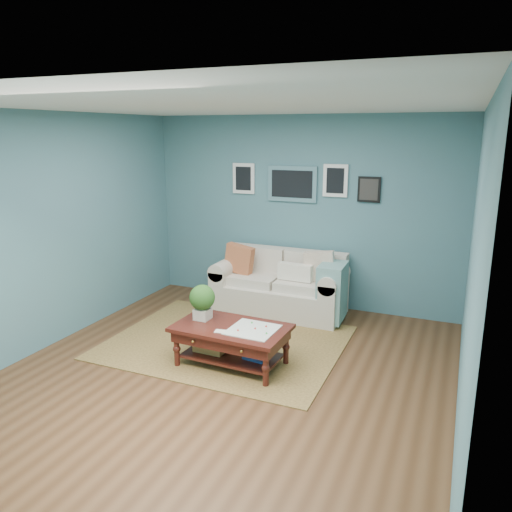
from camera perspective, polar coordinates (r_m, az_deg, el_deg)
The scene contains 4 objects.
room_shell at distance 4.92m, azimuth -3.64°, elevation 0.98°, with size 5.00×5.02×2.70m.
area_rug at distance 6.10m, azimuth -3.42°, elevation -9.79°, with size 2.71×2.17×0.01m, color brown.
loveseat at distance 6.95m, azimuth 3.38°, elevation -3.42°, with size 1.84×0.84×0.95m.
coffee_table at distance 5.44m, azimuth -3.40°, elevation -8.63°, with size 1.23×0.74×0.85m.
Camera 1 is at (2.16, -4.22, 2.47)m, focal length 35.00 mm.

